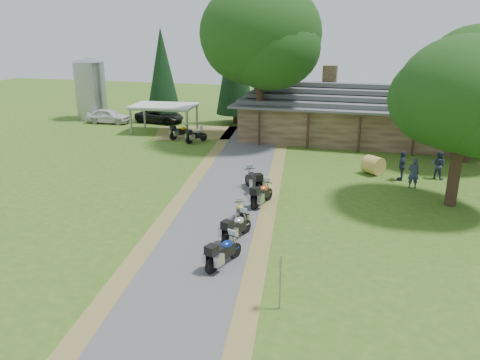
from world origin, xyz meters
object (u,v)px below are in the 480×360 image
(motorcycle_row_a, at_px, (224,250))
(motorcycle_carport_b, at_px, (196,135))
(carport, at_px, (165,118))
(motorcycle_carport_a, at_px, (181,131))
(lodge, at_px, (362,112))
(motorcycle_row_e, at_px, (253,179))
(motorcycle_row_b, at_px, (237,226))
(silo, at_px, (91,88))
(motorcycle_row_d, at_px, (262,193))
(hay_bale, at_px, (373,165))
(car_dark_suv, at_px, (160,113))
(motorcycle_row_c, at_px, (241,212))
(car_white_sedan, at_px, (108,114))

(motorcycle_row_a, xyz_separation_m, motorcycle_carport_b, (-8.83, 20.06, -0.01))
(carport, distance_m, motorcycle_carport_a, 3.41)
(lodge, bearing_deg, motorcycle_carport_b, -160.05)
(motorcycle_row_e, bearing_deg, motorcycle_row_b, 152.87)
(silo, height_order, motorcycle_row_e, silo)
(motorcycle_row_e, distance_m, motorcycle_carport_b, 13.19)
(motorcycle_row_d, height_order, hay_bale, motorcycle_row_d)
(car_dark_suv, bearing_deg, motorcycle_row_d, -136.81)
(silo, relative_size, motorcycle_row_d, 3.12)
(motorcycle_row_d, bearing_deg, motorcycle_row_c, -175.54)
(motorcycle_row_a, height_order, hay_bale, motorcycle_row_a)
(silo, bearing_deg, motorcycle_row_b, -46.88)
(motorcycle_row_c, relative_size, hay_bale, 1.36)
(motorcycle_row_d, distance_m, motorcycle_carport_b, 15.57)
(silo, bearing_deg, motorcycle_carport_b, -26.50)
(car_white_sedan, bearing_deg, motorcycle_row_a, -144.20)
(carport, distance_m, motorcycle_row_d, 20.73)
(car_dark_suv, bearing_deg, lodge, -90.99)
(motorcycle_row_a, bearing_deg, hay_bale, -1.91)
(carport, relative_size, motorcycle_carport_a, 2.92)
(carport, bearing_deg, hay_bale, -29.68)
(silo, relative_size, motorcycle_row_e, 3.01)
(silo, distance_m, motorcycle_row_b, 34.09)
(carport, xyz_separation_m, motorcycle_row_c, (12.63, -18.77, -0.70))
(motorcycle_row_b, relative_size, motorcycle_carport_a, 1.00)
(carport, xyz_separation_m, motorcycle_row_d, (13.08, -16.08, -0.57))
(motorcycle_row_d, bearing_deg, lodge, -0.73)
(carport, bearing_deg, car_white_sedan, 157.17)
(car_dark_suv, xyz_separation_m, motorcycle_row_b, (15.38, -24.70, -0.36))
(motorcycle_row_d, bearing_deg, motorcycle_row_e, 39.80)
(car_white_sedan, relative_size, motorcycle_carport_b, 2.87)
(carport, bearing_deg, motorcycle_row_d, -56.39)
(motorcycle_row_c, xyz_separation_m, motorcycle_row_e, (-0.60, 4.86, 0.16))
(motorcycle_row_e, distance_m, motorcycle_carport_a, 15.06)
(motorcycle_row_e, bearing_deg, car_white_sedan, 14.96)
(carport, height_order, motorcycle_row_b, carport)
(motorcycle_row_b, distance_m, motorcycle_carport_a, 21.27)
(motorcycle_carport_a, xyz_separation_m, hay_bale, (16.40, -6.26, -0.08))
(silo, height_order, motorcycle_row_b, silo)
(lodge, relative_size, silo, 3.33)
(lodge, bearing_deg, motorcycle_row_e, -110.12)
(motorcycle_row_a, xyz_separation_m, motorcycle_row_e, (-1.13, 9.35, 0.04))
(lodge, distance_m, motorcycle_row_c, 21.15)
(motorcycle_row_a, xyz_separation_m, hay_bale, (5.76, 14.77, -0.07))
(car_white_sedan, xyz_separation_m, motorcycle_carport_b, (11.62, -5.47, -0.27))
(car_dark_suv, bearing_deg, hay_bale, -114.77)
(silo, distance_m, hay_bale, 31.87)
(motorcycle_row_b, xyz_separation_m, motorcycle_row_c, (-0.36, 1.97, -0.12))
(car_white_sedan, relative_size, motorcycle_row_b, 2.82)
(motorcycle_carport_a, bearing_deg, motorcycle_row_a, -119.45)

